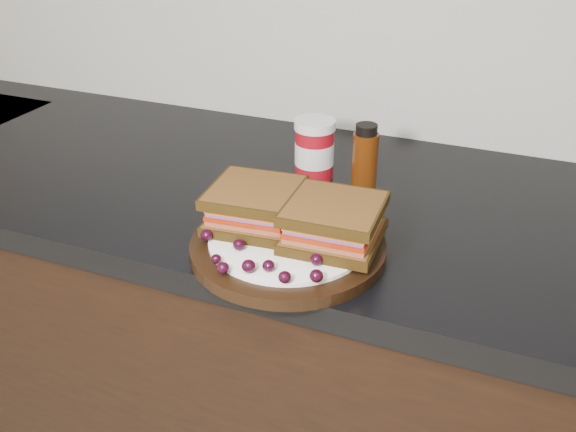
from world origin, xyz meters
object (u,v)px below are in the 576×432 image
plate (288,247)px  condiment_jar (314,149)px  oil_bottle (365,159)px  sandwich_left (255,206)px

plate → condiment_jar: bearing=102.2°
condiment_jar → oil_bottle: size_ratio=0.89×
plate → condiment_jar: condiment_jar is taller
sandwich_left → condiment_jar: condiment_jar is taller
oil_bottle → plate: bearing=-100.3°
sandwich_left → oil_bottle: oil_bottle is taller
condiment_jar → plate: bearing=-77.8°
plate → sandwich_left: size_ratio=2.20×
plate → sandwich_left: bearing=159.8°
sandwich_left → condiment_jar: 0.23m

